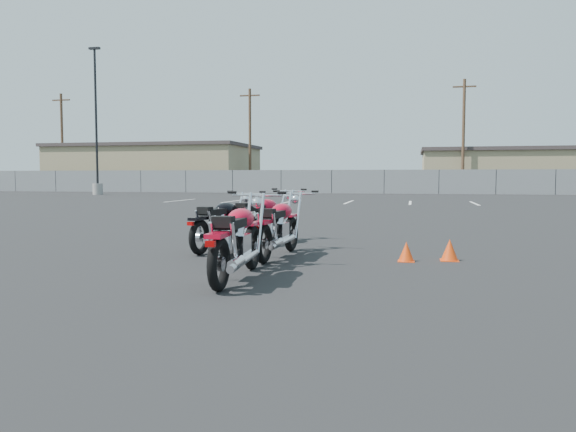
% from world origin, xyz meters
% --- Properties ---
extents(ground, '(120.00, 120.00, 0.00)m').
position_xyz_m(ground, '(0.00, 0.00, 0.00)').
color(ground, black).
rests_on(ground, ground).
extents(motorcycle_front_red, '(1.13, 2.08, 1.03)m').
position_xyz_m(motorcycle_front_red, '(-0.66, 2.14, 0.47)').
color(motorcycle_front_red, black).
rests_on(motorcycle_front_red, ground).
extents(motorcycle_second_black, '(0.81, 2.04, 1.00)m').
position_xyz_m(motorcycle_second_black, '(-1.11, 1.19, 0.46)').
color(motorcycle_second_black, black).
rests_on(motorcycle_second_black, ground).
extents(motorcycle_third_red, '(0.81, 2.11, 1.03)m').
position_xyz_m(motorcycle_third_red, '(0.06, 0.56, 0.47)').
color(motorcycle_third_red, black).
rests_on(motorcycle_third_red, ground).
extents(motorcycle_rear_red, '(0.84, 2.18, 1.06)m').
position_xyz_m(motorcycle_rear_red, '(0.02, -1.43, 0.48)').
color(motorcycle_rear_red, black).
rests_on(motorcycle_rear_red, ground).
extents(training_cone_near, '(0.25, 0.25, 0.30)m').
position_xyz_m(training_cone_near, '(2.03, 0.54, 0.15)').
color(training_cone_near, '#EF410C').
rests_on(training_cone_near, ground).
extents(training_cone_far, '(0.27, 0.27, 0.33)m').
position_xyz_m(training_cone_far, '(2.66, 0.76, 0.16)').
color(training_cone_far, '#EF410C').
rests_on(training_cone_far, ground).
extents(light_pole_west, '(0.80, 0.70, 10.31)m').
position_xyz_m(light_pole_west, '(-19.77, 28.05, 2.68)').
color(light_pole_west, gray).
rests_on(light_pole_west, ground).
extents(chainlink_fence, '(80.06, 0.06, 1.80)m').
position_xyz_m(chainlink_fence, '(-0.00, 35.00, 0.90)').
color(chainlink_fence, slate).
rests_on(chainlink_fence, ground).
extents(tan_building_west, '(18.40, 10.40, 4.30)m').
position_xyz_m(tan_building_west, '(-22.00, 42.00, 2.16)').
color(tan_building_west, '#92845E').
rests_on(tan_building_west, ground).
extents(tan_building_east, '(14.40, 9.40, 3.70)m').
position_xyz_m(tan_building_east, '(10.00, 44.00, 1.86)').
color(tan_building_east, '#92845E').
rests_on(tan_building_east, ground).
extents(utility_pole_a, '(1.80, 0.24, 9.00)m').
position_xyz_m(utility_pole_a, '(-30.00, 39.00, 4.69)').
color(utility_pole_a, '#442E1F').
rests_on(utility_pole_a, ground).
extents(utility_pole_b, '(1.80, 0.24, 9.00)m').
position_xyz_m(utility_pole_b, '(-12.00, 40.00, 4.69)').
color(utility_pole_b, '#442E1F').
rests_on(utility_pole_b, ground).
extents(utility_pole_c, '(1.80, 0.24, 9.00)m').
position_xyz_m(utility_pole_c, '(6.00, 39.00, 4.69)').
color(utility_pole_c, '#442E1F').
rests_on(utility_pole_c, ground).
extents(parking_line_stripes, '(15.12, 4.00, 0.01)m').
position_xyz_m(parking_line_stripes, '(-2.50, 20.00, 0.00)').
color(parking_line_stripes, silver).
rests_on(parking_line_stripes, ground).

